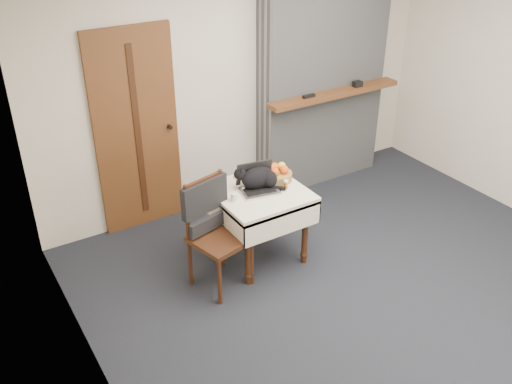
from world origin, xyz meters
TOP-DOWN VIEW (x-y plane):
  - ground at (0.00, 0.00)m, footprint 4.50×4.50m
  - room_shell at (0.00, 0.46)m, footprint 4.52×4.01m
  - door at (-1.20, 1.97)m, footprint 0.82×0.10m
  - chimney at (0.90, 1.85)m, footprint 1.62×0.48m
  - side_table at (-0.53, 0.85)m, footprint 0.78×0.78m
  - laptop at (-0.53, 0.88)m, footprint 0.37×0.34m
  - cat at (-0.50, 0.90)m, footprint 0.41×0.34m
  - cream_jar at (-0.80, 0.82)m, footprint 0.06×0.06m
  - pill_bottle at (-0.30, 0.76)m, footprint 0.04×0.04m
  - fruit_basket at (-0.28, 0.94)m, footprint 0.26×0.26m
  - desk_clutter at (-0.31, 0.88)m, footprint 0.11×0.10m
  - chair at (-1.05, 0.77)m, footprint 0.53×0.53m

SIDE VIEW (x-z plane):
  - ground at x=0.00m, z-range 0.00..0.00m
  - side_table at x=-0.53m, z-range 0.24..0.94m
  - chair at x=-1.05m, z-range 0.14..1.12m
  - desk_clutter at x=-0.31m, z-range 0.70..0.71m
  - cream_jar at x=-0.80m, z-range 0.70..0.77m
  - pill_bottle at x=-0.30m, z-range 0.70..0.78m
  - fruit_basket at x=-0.28m, z-range 0.69..0.84m
  - laptop at x=-0.53m, z-range 0.64..0.88m
  - cat at x=-0.50m, z-range 0.68..0.91m
  - door at x=-1.20m, z-range 0.00..2.00m
  - chimney at x=0.90m, z-range 0.00..2.60m
  - room_shell at x=0.00m, z-range 0.46..3.07m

